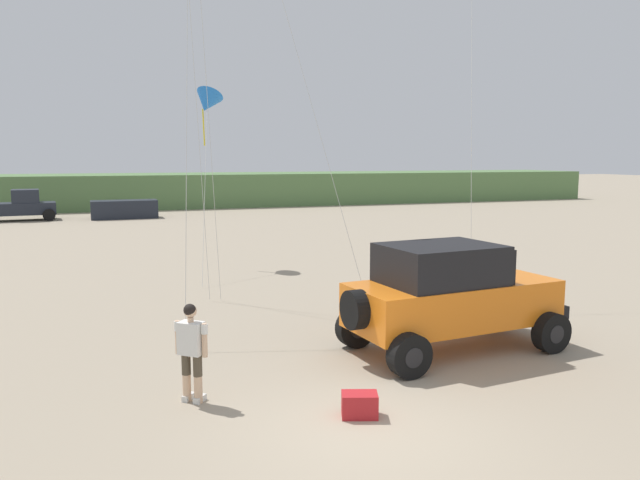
{
  "coord_description": "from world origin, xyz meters",
  "views": [
    {
      "loc": [
        -3.56,
        -7.95,
        4.03
      ],
      "look_at": [
        0.49,
        3.52,
        2.4
      ],
      "focal_mm": 34.72,
      "sensor_mm": 36.0,
      "label": 1
    }
  ],
  "objects_px": {
    "person_watching": "(191,347)",
    "distant_pickup": "(19,206)",
    "jeep": "(450,294)",
    "distant_sedan": "(124,209)",
    "cooler_box": "(360,405)",
    "kite_green_box": "(207,103)"
  },
  "relations": [
    {
      "from": "person_watching",
      "to": "kite_green_box",
      "type": "distance_m",
      "value": 14.53
    },
    {
      "from": "cooler_box",
      "to": "distant_sedan",
      "type": "distance_m",
      "value": 34.37
    },
    {
      "from": "person_watching",
      "to": "distant_sedan",
      "type": "distance_m",
      "value": 32.83
    },
    {
      "from": "person_watching",
      "to": "distant_pickup",
      "type": "xyz_separation_m",
      "value": [
        -6.3,
        33.54,
        0.0
      ]
    },
    {
      "from": "distant_sedan",
      "to": "kite_green_box",
      "type": "xyz_separation_m",
      "value": [
        2.46,
        -19.45,
        5.42
      ]
    },
    {
      "from": "cooler_box",
      "to": "distant_sedan",
      "type": "relative_size",
      "value": 0.13
    },
    {
      "from": "jeep",
      "to": "distant_sedan",
      "type": "height_order",
      "value": "jeep"
    },
    {
      "from": "kite_green_box",
      "to": "distant_sedan",
      "type": "bearing_deg",
      "value": 97.2
    },
    {
      "from": "person_watching",
      "to": "cooler_box",
      "type": "xyz_separation_m",
      "value": [
        2.38,
        -1.47,
        -0.75
      ]
    },
    {
      "from": "cooler_box",
      "to": "kite_green_box",
      "type": "relative_size",
      "value": 0.08
    },
    {
      "from": "person_watching",
      "to": "distant_pickup",
      "type": "bearing_deg",
      "value": 100.64
    },
    {
      "from": "jeep",
      "to": "distant_pickup",
      "type": "relative_size",
      "value": 1.04
    },
    {
      "from": "jeep",
      "to": "distant_sedan",
      "type": "distance_m",
      "value": 32.27
    },
    {
      "from": "person_watching",
      "to": "distant_sedan",
      "type": "xyz_separation_m",
      "value": [
        0.09,
        32.82,
        -0.34
      ]
    },
    {
      "from": "cooler_box",
      "to": "distant_sedan",
      "type": "height_order",
      "value": "distant_sedan"
    },
    {
      "from": "jeep",
      "to": "kite_green_box",
      "type": "relative_size",
      "value": 0.74
    },
    {
      "from": "person_watching",
      "to": "distant_pickup",
      "type": "distance_m",
      "value": 34.12
    },
    {
      "from": "jeep",
      "to": "kite_green_box",
      "type": "height_order",
      "value": "kite_green_box"
    },
    {
      "from": "distant_pickup",
      "to": "cooler_box",
      "type": "bearing_deg",
      "value": -76.08
    },
    {
      "from": "jeep",
      "to": "cooler_box",
      "type": "xyz_separation_m",
      "value": [
        -3.1,
        -2.48,
        -1.01
      ]
    },
    {
      "from": "jeep",
      "to": "distant_sedan",
      "type": "relative_size",
      "value": 1.18
    },
    {
      "from": "person_watching",
      "to": "kite_green_box",
      "type": "relative_size",
      "value": 0.25
    }
  ]
}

